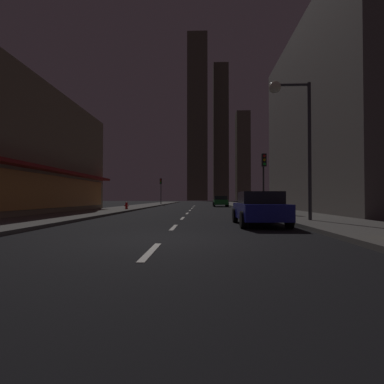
{
  "coord_description": "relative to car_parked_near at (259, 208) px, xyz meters",
  "views": [
    {
      "loc": [
        1.13,
        -8.39,
        1.19
      ],
      "look_at": [
        0.0,
        24.26,
        1.84
      ],
      "focal_mm": 27.28,
      "sensor_mm": 36.0,
      "label": 1
    }
  ],
  "objects": [
    {
      "name": "traffic_light_far_left",
      "position": [
        -9.1,
        33.92,
        2.45
      ],
      "size": [
        0.32,
        0.48,
        4.2
      ],
      "color": "#2D2D2D",
      "rests_on": "sidewalk_left"
    },
    {
      "name": "building_apartment_right",
      "position": [
        10.9,
        11.7,
        6.96
      ],
      "size": [
        11.0,
        20.0,
        15.41
      ],
      "primitive_type": "cube",
      "color": "slate",
      "rests_on": "ground"
    },
    {
      "name": "traffic_light_near_right",
      "position": [
        1.9,
        8.05,
        2.45
      ],
      "size": [
        0.32,
        0.48,
        4.2
      ],
      "color": "#2D2D2D",
      "rests_on": "sidewalk_right"
    },
    {
      "name": "lane_marking_center",
      "position": [
        -3.6,
        11.9,
        -0.73
      ],
      "size": [
        0.16,
        38.6,
        0.01
      ],
      "color": "silver",
      "rests_on": "ground"
    },
    {
      "name": "car_parked_far",
      "position": [
        0.0,
        26.69,
        0.0
      ],
      "size": [
        1.98,
        4.24,
        1.45
      ],
      "color": "#1E722D",
      "rests_on": "ground"
    },
    {
      "name": "ground_plane",
      "position": [
        -3.6,
        27.7,
        -0.79
      ],
      "size": [
        78.0,
        136.0,
        0.1
      ],
      "primitive_type": "cube",
      "color": "black"
    },
    {
      "name": "fire_hydrant_far_left",
      "position": [
        -9.5,
        14.19,
        -0.29
      ],
      "size": [
        0.42,
        0.3,
        0.65
      ],
      "color": "red",
      "rests_on": "sidewalk_left"
    },
    {
      "name": "sidewalk_left",
      "position": [
        -10.6,
        27.7,
        -0.67
      ],
      "size": [
        4.0,
        76.0,
        0.15
      ],
      "primitive_type": "cube",
      "color": "#605E59",
      "rests_on": "ground"
    },
    {
      "name": "street_lamp_right",
      "position": [
        1.78,
        1.19,
        4.33
      ],
      "size": [
        1.96,
        0.56,
        6.58
      ],
      "color": "#38383D",
      "rests_on": "sidewalk_right"
    },
    {
      "name": "skyscraper_distant_mid",
      "position": [
        6.22,
        122.49,
        30.68
      ],
      "size": [
        6.83,
        7.85,
        62.84
      ],
      "primitive_type": "cube",
      "color": "#4E4A3A",
      "rests_on": "ground"
    },
    {
      "name": "car_parked_near",
      "position": [
        0.0,
        0.0,
        0.0
      ],
      "size": [
        1.98,
        4.24,
        1.45
      ],
      "color": "navy",
      "rests_on": "ground"
    },
    {
      "name": "skyscraper_distant_tall",
      "position": [
        -4.53,
        118.02,
        36.61
      ],
      "size": [
        8.97,
        8.33,
        74.69
      ],
      "primitive_type": "cube",
      "color": "#514D3D",
      "rests_on": "ground"
    },
    {
      "name": "sidewalk_right",
      "position": [
        3.4,
        27.7,
        -0.67
      ],
      "size": [
        4.0,
        76.0,
        0.15
      ],
      "primitive_type": "cube",
      "color": "#605E59",
      "rests_on": "ground"
    },
    {
      "name": "skyscraper_distant_short",
      "position": [
        16.25,
        121.5,
        19.49
      ],
      "size": [
        6.15,
        7.3,
        40.46
      ],
      "primitive_type": "cube",
      "color": "brown",
      "rests_on": "ground"
    }
  ]
}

